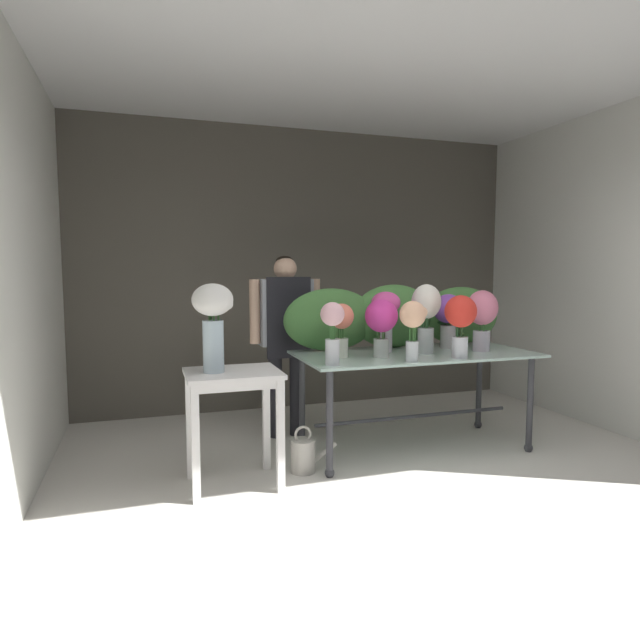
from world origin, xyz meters
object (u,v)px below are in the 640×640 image
object	(u,v)px
vase_ivory_freesia	(426,311)
vase_blush_carnations	(333,328)
vase_magenta_stock	(381,321)
vase_coral_hydrangea	(341,324)
vase_rosy_dahlias	(482,315)
vase_white_roses_tall	(213,318)
display_table_glass	(415,367)
vase_fuchsia_roses	(386,313)
vase_scarlet_anemones	(460,318)
vase_violet_ranunculus	(449,315)
watering_can	(304,455)
florist	(286,326)
side_table_white	(233,390)
vase_peach_lilies	(413,321)

from	to	relation	value
vase_ivory_freesia	vase_blush_carnations	distance (m)	0.92
vase_blush_carnations	vase_magenta_stock	bearing A→B (deg)	22.66
vase_magenta_stock	vase_coral_hydrangea	size ratio (longest dim) A/B	1.08
vase_rosy_dahlias	vase_white_roses_tall	size ratio (longest dim) A/B	0.85
display_table_glass	vase_fuchsia_roses	world-z (taller)	vase_fuchsia_roses
vase_blush_carnations	vase_scarlet_anemones	world-z (taller)	vase_scarlet_anemones
vase_white_roses_tall	display_table_glass	bearing A→B (deg)	9.39
vase_violet_ranunculus	vase_scarlet_anemones	bearing A→B (deg)	-112.06
watering_can	florist	bearing A→B (deg)	83.67
vase_ivory_freesia	vase_coral_hydrangea	distance (m)	0.72
vase_rosy_dahlias	side_table_white	bearing A→B (deg)	-174.91
display_table_glass	vase_peach_lilies	bearing A→B (deg)	-121.40
vase_fuchsia_roses	display_table_glass	bearing A→B (deg)	-27.76
florist	vase_peach_lilies	distance (m)	1.24
vase_magenta_stock	vase_violet_ranunculus	xyz separation A→B (m)	(0.74, 0.26, 0.00)
side_table_white	vase_peach_lilies	world-z (taller)	vase_peach_lilies
display_table_glass	vase_violet_ranunculus	size ratio (longest dim) A/B	4.13
display_table_glass	vase_magenta_stock	size ratio (longest dim) A/B	4.28
vase_magenta_stock	vase_blush_carnations	world-z (taller)	vase_magenta_stock
side_table_white	vase_ivory_freesia	distance (m)	1.67
vase_magenta_stock	vase_white_roses_tall	xyz separation A→B (m)	(-1.29, -0.16, 0.07)
florist	watering_can	distance (m)	1.22
vase_magenta_stock	vase_fuchsia_roses	world-z (taller)	vase_fuchsia_roses
display_table_glass	florist	distance (m)	1.17
vase_ivory_freesia	vase_fuchsia_roses	xyz separation A→B (m)	(-0.28, 0.17, -0.02)
vase_violet_ranunculus	vase_scarlet_anemones	size ratio (longest dim) A/B	0.96
side_table_white	vase_scarlet_anemones	bearing A→B (deg)	-2.21
vase_peach_lilies	vase_violet_ranunculus	world-z (taller)	vase_violet_ranunculus
vase_fuchsia_roses	watering_can	bearing A→B (deg)	-158.56
vase_fuchsia_roses	side_table_white	bearing A→B (deg)	-163.59
vase_rosy_dahlias	vase_fuchsia_roses	xyz separation A→B (m)	(-0.78, 0.20, 0.02)
watering_can	vase_fuchsia_roses	bearing A→B (deg)	21.44
vase_magenta_stock	vase_coral_hydrangea	bearing A→B (deg)	162.88
vase_magenta_stock	vase_scarlet_anemones	bearing A→B (deg)	-22.12
watering_can	vase_rosy_dahlias	bearing A→B (deg)	4.04
vase_blush_carnations	watering_can	bearing A→B (deg)	148.25
vase_ivory_freesia	vase_rosy_dahlias	size ratio (longest dim) A/B	1.11
vase_rosy_dahlias	vase_fuchsia_roses	size ratio (longest dim) A/B	1.02
display_table_glass	florist	size ratio (longest dim) A/B	1.20
vase_peach_lilies	vase_fuchsia_roses	xyz separation A→B (m)	(0.01, 0.48, 0.02)
vase_ivory_freesia	vase_white_roses_tall	world-z (taller)	vase_white_roses_tall
florist	vase_rosy_dahlias	size ratio (longest dim) A/B	3.17
side_table_white	watering_can	size ratio (longest dim) A/B	2.24
vase_blush_carnations	vase_white_roses_tall	size ratio (longest dim) A/B	0.75
display_table_glass	vase_scarlet_anemones	bearing A→B (deg)	-60.21
vase_scarlet_anemones	vase_rosy_dahlias	bearing A→B (deg)	34.37
vase_coral_hydrangea	watering_can	xyz separation A→B (m)	(-0.35, -0.17, -0.93)
vase_fuchsia_roses	vase_white_roses_tall	size ratio (longest dim) A/B	0.83
side_table_white	vase_peach_lilies	size ratio (longest dim) A/B	1.78
vase_white_roses_tall	vase_rosy_dahlias	bearing A→B (deg)	4.82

